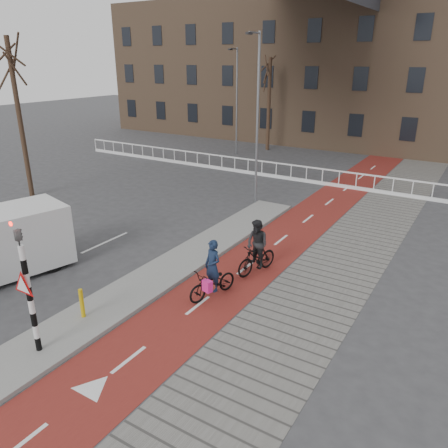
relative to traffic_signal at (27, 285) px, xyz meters
The scene contains 14 objects.
ground 2.90m from the traffic_signal, 73.47° to the left, with size 120.00×120.00×0.00m, color #38383A.
bike_lane 12.36m from the traffic_signal, 80.09° to the left, with size 2.50×60.00×0.01m, color maroon.
sidewalk 13.13m from the traffic_signal, 67.82° to the left, with size 3.00×60.00×0.01m, color slate.
curb_island 6.32m from the traffic_signal, 90.95° to the left, with size 1.80×16.00×0.12m, color gray.
traffic_signal is the anchor object (origin of this frame).
bollard 2.21m from the traffic_signal, 97.84° to the left, with size 0.12×0.12×0.88m, color gold.
cyclist_near 5.37m from the traffic_signal, 64.93° to the left, with size 1.11×1.92×1.90m.
cyclist_far 7.46m from the traffic_signal, 69.36° to the left, with size 0.99×1.86×1.93m.
railing 19.60m from the traffic_signal, 103.02° to the left, with size 28.00×0.10×0.99m.
townhouse_row 34.60m from the traffic_signal, 94.04° to the left, with size 46.00×10.00×15.90m.
tree_left 14.93m from the traffic_signal, 144.71° to the left, with size 0.25×0.25×8.08m, color #322016.
tree_mid 27.84m from the traffic_signal, 104.43° to the left, with size 0.28×0.28×7.12m, color #322016.
streetlight_near 14.02m from the traffic_signal, 94.61° to the left, with size 0.12×0.12×8.20m, color slate.
streetlight_left 25.57m from the traffic_signal, 108.89° to the left, with size 0.12×0.12×7.77m, color slate.
Camera 1 is at (8.22, -7.36, 7.03)m, focal length 35.00 mm.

